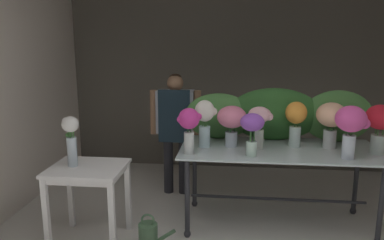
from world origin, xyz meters
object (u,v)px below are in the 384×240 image
florist (175,121)px  vase_blush_snapdragons (260,121)px  display_table_glass (279,160)px  side_table_white (88,177)px  vase_violet_hydrangea (252,127)px  vase_ivory_ranunculus (205,119)px  vase_fuchsia_stock (351,124)px  vase_crimson_tulips (380,123)px  vase_rosy_anemones (232,120)px  vase_magenta_peonies (189,125)px  vase_white_roses_tall (71,137)px  watering_can (149,235)px  vase_peach_roses (331,119)px  vase_sunset_lilies (296,120)px

florist → vase_blush_snapdragons: (0.97, -0.76, 0.19)m
display_table_glass → vase_blush_snapdragons: vase_blush_snapdragons is taller
display_table_glass → side_table_white: bearing=-164.0°
vase_violet_hydrangea → vase_ivory_ranunculus: (-0.46, 0.26, 0.01)m
vase_fuchsia_stock → vase_crimson_tulips: 0.38m
florist → vase_violet_hydrangea: (0.88, -1.01, 0.18)m
vase_rosy_anemones → vase_ivory_ranunculus: size_ratio=0.87×
vase_crimson_tulips → vase_magenta_peonies: bearing=-173.4°
vase_magenta_peonies → vase_white_roses_tall: (-1.08, -0.23, -0.09)m
side_table_white → vase_white_roses_tall: vase_white_roses_tall is taller
florist → vase_blush_snapdragons: florist is taller
vase_crimson_tulips → watering_can: vase_crimson_tulips is taller
watering_can → vase_magenta_peonies: bearing=41.8°
display_table_glass → vase_peach_roses: size_ratio=4.28×
vase_sunset_lilies → vase_fuchsia_stock: bearing=-39.8°
vase_peach_roses → side_table_white: bearing=-165.5°
vase_sunset_lilies → vase_white_roses_tall: bearing=-164.0°
vase_crimson_tulips → vase_violet_hydrangea: bearing=-170.4°
vase_sunset_lilies → vase_magenta_peonies: bearing=-160.3°
florist → vase_peach_roses: florist is taller
side_table_white → watering_can: size_ratio=2.15×
vase_rosy_anemones → vase_crimson_tulips: bearing=-4.2°
side_table_white → vase_sunset_lilies: bearing=17.1°
vase_fuchsia_stock → vase_magenta_peonies: vase_fuchsia_stock is taller
vase_crimson_tulips → vase_white_roses_tall: 2.92m
side_table_white → vase_white_roses_tall: 0.41m
watering_can → florist: bearing=87.5°
vase_blush_snapdragons → vase_white_roses_tall: 1.83m
vase_rosy_anemones → vase_peach_roses: vase_peach_roses is taller
florist → vase_crimson_tulips: 2.26m
side_table_white → vase_crimson_tulips: vase_crimson_tulips is taller
display_table_glass → watering_can: display_table_glass is taller
vase_violet_hydrangea → vase_white_roses_tall: 1.69m
vase_fuchsia_stock → vase_violet_hydrangea: bearing=-179.2°
florist → vase_violet_hydrangea: bearing=-48.8°
display_table_glass → vase_fuchsia_stock: size_ratio=4.03×
vase_fuchsia_stock → vase_ivory_ranunculus: 1.38m
florist → watering_can: 1.56m
vase_sunset_lilies → vase_peach_roses: (0.34, -0.01, 0.02)m
vase_violet_hydrangea → vase_crimson_tulips: vase_crimson_tulips is taller
vase_ivory_ranunculus → vase_crimson_tulips: bearing=-1.9°
vase_crimson_tulips → vase_blush_snapdragons: bearing=177.5°
vase_ivory_ranunculus → vase_sunset_lilies: bearing=6.9°
florist → vase_crimson_tulips: (2.10, -0.80, 0.20)m
side_table_white → vase_violet_hydrangea: 1.62m
vase_blush_snapdragons → vase_violet_hydrangea: bearing=-109.0°
vase_rosy_anemones → vase_white_roses_tall: 1.58m
vase_violet_hydrangea → vase_magenta_peonies: size_ratio=0.91×
vase_rosy_anemones → vase_white_roses_tall: (-1.48, -0.55, -0.08)m
florist → vase_rosy_anemones: bearing=-45.3°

